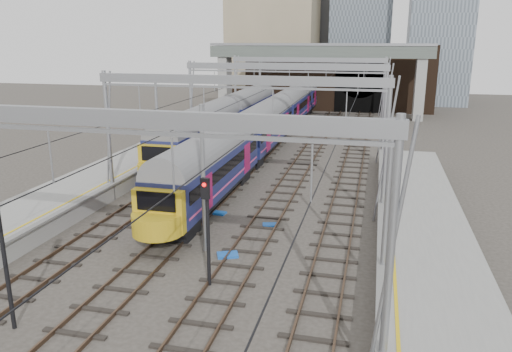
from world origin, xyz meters
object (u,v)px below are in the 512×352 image
(signal_near_centre, at_px, (207,218))
(train_main, at_px, (280,114))
(signal_near_left, at_px, (2,252))
(train_second, at_px, (227,120))

(signal_near_centre, bearing_deg, train_main, 109.27)
(signal_near_left, height_order, signal_near_centre, signal_near_centre)
(train_main, relative_size, train_second, 1.90)
(train_second, distance_m, signal_near_centre, 27.87)
(train_second, distance_m, signal_near_left, 31.58)
(train_main, height_order, signal_near_left, signal_near_left)
(train_main, xyz_separation_m, signal_near_left, (-2.29, -36.95, 0.57))
(train_main, distance_m, signal_near_centre, 32.48)
(train_main, height_order, signal_near_centre, signal_near_centre)
(signal_near_left, bearing_deg, train_main, 97.85)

